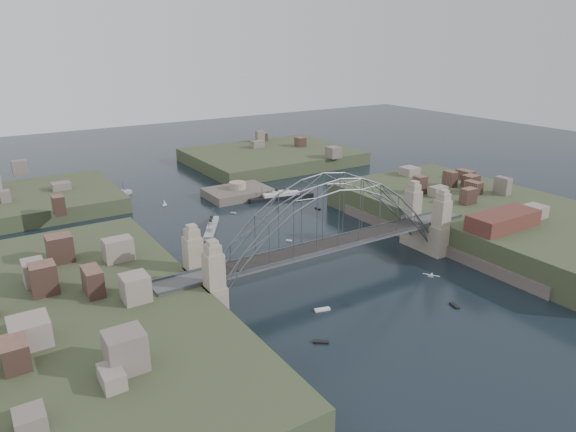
# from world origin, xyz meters

# --- Properties ---
(ground) EXTENTS (500.00, 500.00, 0.00)m
(ground) POSITION_xyz_m (0.00, 0.00, 0.00)
(ground) COLOR black
(ground) RESTS_ON ground
(bridge) EXTENTS (84.00, 13.80, 24.60)m
(bridge) POSITION_xyz_m (0.00, 0.00, 12.32)
(bridge) COLOR #4E4D50
(bridge) RESTS_ON ground
(shore_west) EXTENTS (50.50, 90.00, 12.00)m
(shore_west) POSITION_xyz_m (-57.32, 0.00, 1.97)
(shore_west) COLOR #343E25
(shore_west) RESTS_ON ground
(shore_east) EXTENTS (50.50, 90.00, 12.00)m
(shore_east) POSITION_xyz_m (57.32, 0.00, 1.97)
(shore_east) COLOR #343E25
(shore_east) RESTS_ON ground
(headland_nw) EXTENTS (60.00, 45.00, 9.00)m
(headland_nw) POSITION_xyz_m (-55.00, 95.00, 0.50)
(headland_nw) COLOR #343E25
(headland_nw) RESTS_ON ground
(headland_ne) EXTENTS (70.00, 55.00, 9.50)m
(headland_ne) POSITION_xyz_m (50.00, 110.00, 0.75)
(headland_ne) COLOR #343E25
(headland_ne) RESTS_ON ground
(fort_island) EXTENTS (22.00, 16.00, 9.40)m
(fort_island) POSITION_xyz_m (12.00, 70.00, -0.34)
(fort_island) COLOR #514842
(fort_island) RESTS_ON ground
(wharf_shed) EXTENTS (20.00, 8.00, 4.00)m
(wharf_shed) POSITION_xyz_m (44.00, -14.00, 10.00)
(wharf_shed) COLOR #592D26
(wharf_shed) RESTS_ON shore_east
(finger_pier) EXTENTS (4.00, 22.00, 1.40)m
(finger_pier) POSITION_xyz_m (39.00, -28.00, 0.70)
(finger_pier) COLOR #4E4D50
(finger_pier) RESTS_ON ground
(naval_cruiser_near) EXTENTS (11.50, 16.73, 5.44)m
(naval_cruiser_near) POSITION_xyz_m (-10.07, 44.06, 0.84)
(naval_cruiser_near) COLOR #9BA0A3
(naval_cruiser_near) RESTS_ON ground
(naval_cruiser_far) EXTENTS (14.76, 11.79, 5.63)m
(naval_cruiser_far) POSITION_xyz_m (-25.79, 90.84, 0.88)
(naval_cruiser_far) COLOR #9BA0A3
(naval_cruiser_far) RESTS_ON ground
(ocean_liner) EXTENTS (23.74, 7.81, 5.78)m
(ocean_liner) POSITION_xyz_m (23.54, 59.24, 0.90)
(ocean_liner) COLOR black
(ocean_liner) RESTS_ON ground
(aeroplane) EXTENTS (2.09, 2.98, 0.49)m
(aeroplane) POSITION_xyz_m (6.75, -24.56, 8.51)
(aeroplane) COLOR silver
(small_boat_a) EXTENTS (2.97, 1.76, 2.38)m
(small_boat_a) POSITION_xyz_m (-16.90, 23.88, 0.79)
(small_boat_a) COLOR silver
(small_boat_a) RESTS_ON ground
(small_boat_b) EXTENTS (1.55, 1.55, 0.45)m
(small_boat_b) POSITION_xyz_m (4.22, 24.12, 0.15)
(small_boat_b) COLOR silver
(small_boat_b) RESTS_ON ground
(small_boat_c) EXTENTS (3.44, 1.90, 0.45)m
(small_boat_c) POSITION_xyz_m (-10.76, -11.99, 0.15)
(small_boat_c) COLOR silver
(small_boat_c) RESTS_ON ground
(small_boat_d) EXTENTS (0.81, 2.34, 0.45)m
(small_boat_d) POSITION_xyz_m (27.78, 43.19, 0.15)
(small_boat_d) COLOR silver
(small_boat_d) RESTS_ON ground
(small_boat_e) EXTENTS (3.70, 1.50, 2.38)m
(small_boat_e) POSITION_xyz_m (-31.61, 59.12, 0.66)
(small_boat_e) COLOR silver
(small_boat_e) RESTS_ON ground
(small_boat_f) EXTENTS (1.57, 1.84, 0.45)m
(small_boat_f) POSITION_xyz_m (2.11, 54.24, 0.15)
(small_boat_f) COLOR silver
(small_boat_f) RESTS_ON ground
(small_boat_g) EXTENTS (1.54, 2.79, 0.45)m
(small_boat_g) POSITION_xyz_m (13.70, -25.61, 0.15)
(small_boat_g) COLOR silver
(small_boat_g) RESTS_ON ground
(small_boat_h) EXTENTS (1.82, 1.46, 2.38)m
(small_boat_h) POSITION_xyz_m (-13.65, 74.21, 0.99)
(small_boat_h) COLOR silver
(small_boat_h) RESTS_ON ground
(small_boat_i) EXTENTS (2.48, 1.34, 0.45)m
(small_boat_i) POSITION_xyz_m (32.09, 18.46, 0.15)
(small_boat_i) COLOR silver
(small_boat_i) RESTS_ON ground
(small_boat_j) EXTENTS (2.92, 2.52, 0.45)m
(small_boat_j) POSITION_xyz_m (-18.11, -21.57, 0.15)
(small_boat_j) COLOR silver
(small_boat_j) RESTS_ON ground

